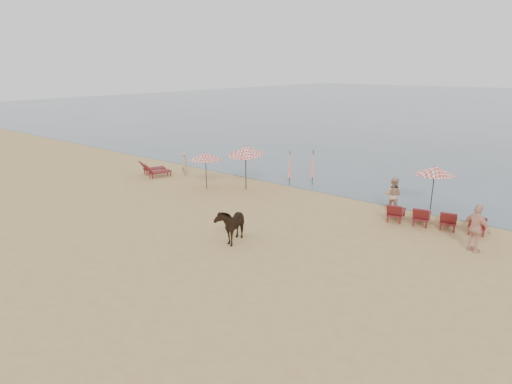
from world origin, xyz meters
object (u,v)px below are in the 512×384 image
Objects in this scene: umbrella_open_left_a at (206,156)px; cow at (231,224)px; beachgoer_right_b at (476,228)px; lounger_cluster_right at (435,217)px; beachgoer_left at (185,164)px; umbrella_closed_left at (313,164)px; lounger_cluster_left at (154,169)px; umbrella_open_right at (435,170)px; umbrella_closed_right at (290,164)px; umbrella_open_left_b at (246,150)px; beachgoer_right_a at (393,195)px.

umbrella_open_left_a is 7.77m from cow.
beachgoer_right_b reaches higher than cow.
cow is (6.05, -4.75, -1.13)m from umbrella_open_left_a.
beachgoer_left reaches higher than lounger_cluster_right.
umbrella_closed_left is at bearing 64.41° from umbrella_open_left_a.
lounger_cluster_left is 0.95× the size of umbrella_open_right.
umbrella_closed_left is 1.24× the size of cow.
beachgoer_left is 16.72m from beachgoer_right_b.
beachgoer_left is at bearing -159.71° from umbrella_closed_right.
beachgoer_right_b is (1.91, -1.74, 0.48)m from lounger_cluster_right.
lounger_cluster_left is at bearing 136.65° from cow.
beachgoer_right_b is at bearing -158.39° from beachgoer_left.
umbrella_open_left_b is at bearing -121.48° from umbrella_closed_right.
umbrella_closed_right is (7.90, 3.38, 0.83)m from lounger_cluster_left.
beachgoer_left is at bearing -158.13° from umbrella_open_left_b.
umbrella_closed_left is 5.64m from beachgoer_right_a.
beachgoer_right_a is (3.61, 7.22, 0.13)m from cow.
umbrella_open_right reaches higher than lounger_cluster_right.
lounger_cluster_right is 1.97× the size of umbrella_closed_left.
umbrella_open_right is 1.43× the size of beachgoer_left.
umbrella_closed_left reaches higher than lounger_cluster_left.
umbrella_closed_left reaches higher than umbrella_open_left_a.
beachgoer_right_a reaches higher than lounger_cluster_left.
lounger_cluster_left is at bearing -155.21° from umbrella_closed_left.
beachgoer_right_a is (7.79, 1.28, -1.36)m from umbrella_open_left_b.
umbrella_closed_left is at bearing 161.40° from umbrella_open_right.
umbrella_open_left_b is (-9.93, -0.56, 1.77)m from lounger_cluster_right.
umbrella_open_left_b reaches higher than umbrella_open_left_a.
lounger_cluster_left is at bearing -160.56° from umbrella_open_left_a.
umbrella_closed_right is 6.65m from beachgoer_left.
umbrella_closed_right is 11.01m from beachgoer_right_b.
umbrella_open_left_b is 1.52× the size of cow.
umbrella_open_left_a reaches higher than lounger_cluster_right.
lounger_cluster_right is 1.89× the size of umbrella_open_right.
umbrella_open_left_b is at bearing 105.98° from cow.
umbrella_open_left_b is at bearing 18.98° from beachgoer_right_b.
umbrella_closed_left reaches higher than beachgoer_right_b.
beachgoer_right_b is at bearing -24.03° from umbrella_closed_left.
umbrella_closed_left is at bearing 44.32° from lounger_cluster_left.
lounger_cluster_right is 7.93m from umbrella_closed_left.
lounger_cluster_left is 6.85m from umbrella_open_left_b.
lounger_cluster_right is 2.44× the size of beachgoer_right_a.
umbrella_open_left_a is at bearing 6.88° from beachgoer_right_a.
umbrella_closed_left is 9.13m from cow.
umbrella_open_left_b is 1.27× the size of umbrella_closed_right.
lounger_cluster_left is at bearing 174.46° from lounger_cluster_right.
umbrella_open_left_a is 1.13× the size of beachgoer_right_b.
umbrella_closed_right is at bearing -134.22° from beachgoer_left.
lounger_cluster_right is at bearing -17.78° from beachgoer_right_b.
umbrella_closed_right is 1.33× the size of beachgoer_left.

